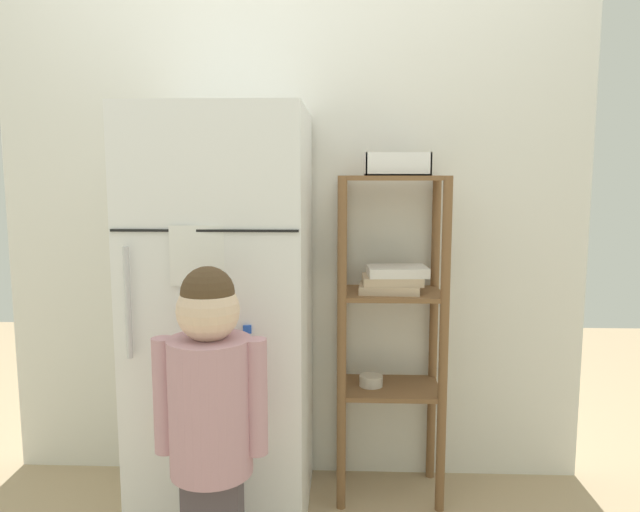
# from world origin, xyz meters

# --- Properties ---
(kitchen_wall_back) EXTENTS (2.49, 0.03, 2.05)m
(kitchen_wall_back) POSITION_xyz_m (0.00, 0.37, 1.03)
(kitchen_wall_back) COLOR silver
(kitchen_wall_back) RESTS_ON ground
(refrigerator) EXTENTS (0.62, 0.68, 1.55)m
(refrigerator) POSITION_xyz_m (-0.23, 0.02, 0.78)
(refrigerator) COLOR white
(refrigerator) RESTS_ON ground
(child_standing) EXTENTS (0.34, 0.25, 1.06)m
(child_standing) POSITION_xyz_m (-0.17, -0.50, 0.64)
(child_standing) COLOR #50464C
(child_standing) RESTS_ON ground
(pantry_shelf_unit) EXTENTS (0.43, 0.31, 1.31)m
(pantry_shelf_unit) POSITION_xyz_m (0.41, 0.19, 0.78)
(pantry_shelf_unit) COLOR brown
(pantry_shelf_unit) RESTS_ON ground
(fruit_bin) EXTENTS (0.25, 0.19, 0.09)m
(fruit_bin) POSITION_xyz_m (0.41, 0.18, 1.35)
(fruit_bin) COLOR white
(fruit_bin) RESTS_ON pantry_shelf_unit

